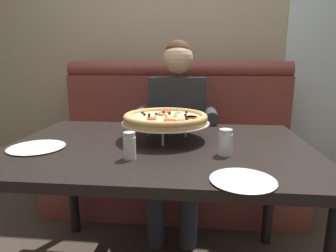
# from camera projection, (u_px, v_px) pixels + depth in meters

# --- Properties ---
(back_wall_with_window) EXTENTS (6.00, 0.12, 2.80)m
(back_wall_with_window) POSITION_uv_depth(u_px,v_px,m) (180.00, 31.00, 2.66)
(back_wall_with_window) COLOR tan
(back_wall_with_window) RESTS_ON ground_plane
(booth_bench) EXTENTS (1.90, 0.78, 1.13)m
(booth_bench) POSITION_uv_depth(u_px,v_px,m) (174.00, 153.00, 2.33)
(booth_bench) COLOR brown
(booth_bench) RESTS_ON ground_plane
(dining_table) EXTENTS (1.40, 0.94, 0.75)m
(dining_table) POSITION_uv_depth(u_px,v_px,m) (159.00, 161.00, 1.36)
(dining_table) COLOR black
(dining_table) RESTS_ON ground_plane
(diner_main) EXTENTS (0.54, 0.64, 1.27)m
(diner_main) POSITION_uv_depth(u_px,v_px,m) (177.00, 122.00, 2.00)
(diner_main) COLOR #2D3342
(diner_main) RESTS_ON ground_plane
(pizza) EXTENTS (0.43, 0.43, 0.14)m
(pizza) POSITION_uv_depth(u_px,v_px,m) (166.00, 119.00, 1.40)
(pizza) COLOR silver
(pizza) RESTS_ON dining_table
(shaker_parmesan) EXTENTS (0.05, 0.05, 0.11)m
(shaker_parmesan) POSITION_uv_depth(u_px,v_px,m) (130.00, 148.00, 1.13)
(shaker_parmesan) COLOR white
(shaker_parmesan) RESTS_ON dining_table
(shaker_oregano) EXTENTS (0.06, 0.06, 0.11)m
(shaker_oregano) POSITION_uv_depth(u_px,v_px,m) (225.00, 144.00, 1.18)
(shaker_oregano) COLOR white
(shaker_oregano) RESTS_ON dining_table
(plate_near_left) EXTENTS (0.21, 0.21, 0.02)m
(plate_near_left) POSITION_uv_depth(u_px,v_px,m) (243.00, 178.00, 0.92)
(plate_near_left) COLOR white
(plate_near_left) RESTS_ON dining_table
(plate_near_right) EXTENTS (0.25, 0.25, 0.02)m
(plate_near_right) POSITION_uv_depth(u_px,v_px,m) (37.00, 146.00, 1.28)
(plate_near_right) COLOR white
(plate_near_right) RESTS_ON dining_table
(patio_chair) EXTENTS (0.43, 0.42, 0.86)m
(patio_chair) POSITION_uv_depth(u_px,v_px,m) (297.00, 114.00, 3.39)
(patio_chair) COLOR black
(patio_chair) RESTS_ON ground_plane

